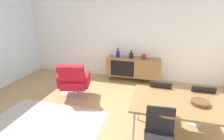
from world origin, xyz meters
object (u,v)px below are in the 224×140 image
at_px(fruit_bowl, 66,73).
at_px(sideboard, 133,67).
at_px(dining_table, 184,105).
at_px(lounge_chair_red, 74,80).
at_px(wooden_bowl_on_table, 200,103).
at_px(dining_chair_back_right, 198,102).
at_px(dining_chair_front_left, 159,138).
at_px(side_table_round, 67,81).
at_px(vase_cobalt, 144,56).
at_px(vase_ceramic_small, 131,55).
at_px(dining_chair_back_left, 159,97).
at_px(vase_sculptural_dark, 118,54).

bearing_deg(fruit_bowl, sideboard, 37.92).
distance_m(dining_table, lounge_chair_red, 2.52).
distance_m(wooden_bowl_on_table, lounge_chair_red, 2.73).
xyz_separation_m(dining_chair_back_right, fruit_bowl, (-3.03, 0.54, 0.09)).
bearing_deg(dining_chair_back_right, lounge_chair_red, 173.00).
height_order(dining_chair_front_left, lounge_chair_red, lounge_chair_red).
bearing_deg(fruit_bowl, side_table_round, 156.53).
bearing_deg(vase_cobalt, sideboard, -179.64).
relative_size(dining_table, dining_chair_back_right, 1.87).
relative_size(dining_table, wooden_bowl_on_table, 6.15).
relative_size(vase_ceramic_small, lounge_chair_red, 0.26).
bearing_deg(lounge_chair_red, vase_ceramic_small, 50.80).
relative_size(dining_chair_front_left, side_table_round, 1.65).
height_order(dining_chair_front_left, side_table_round, dining_chair_front_left).
relative_size(dining_chair_back_left, fruit_bowl, 4.28).
xyz_separation_m(dining_table, dining_chair_front_left, (-0.35, -0.56, -0.23)).
bearing_deg(vase_sculptural_dark, side_table_round, -131.81).
xyz_separation_m(vase_cobalt, vase_ceramic_small, (-0.37, 0.00, 0.01)).
height_order(vase_cobalt, wooden_bowl_on_table, vase_cobalt).
distance_m(vase_cobalt, fruit_bowl, 2.26).
xyz_separation_m(dining_chair_back_left, side_table_round, (-2.33, 0.54, -0.15)).
bearing_deg(vase_ceramic_small, vase_sculptural_dark, 180.00).
height_order(dining_table, side_table_round, dining_table).
relative_size(sideboard, dining_table, 1.00).
height_order(vase_ceramic_small, dining_chair_back_right, vase_ceramic_small).
relative_size(dining_table, dining_chair_back_left, 1.87).
xyz_separation_m(lounge_chair_red, fruit_bowl, (-0.33, 0.21, 0.10)).
distance_m(vase_cobalt, vase_ceramic_small, 0.37).
distance_m(vase_sculptural_dark, dining_table, 2.82).
relative_size(sideboard, fruit_bowl, 8.00).
bearing_deg(dining_chair_back_left, dining_table, -57.85).
bearing_deg(lounge_chair_red, dining_table, -20.75).
distance_m(dining_chair_front_left, dining_chair_back_left, 1.12).
height_order(sideboard, vase_ceramic_small, vase_ceramic_small).
height_order(vase_sculptural_dark, lounge_chair_red, vase_sculptural_dark).
relative_size(vase_ceramic_small, fruit_bowl, 1.21).
distance_m(vase_cobalt, side_table_round, 2.30).
bearing_deg(vase_cobalt, dining_chair_back_left, -75.81).
height_order(dining_chair_front_left, dining_chair_back_left, same).
height_order(sideboard, side_table_round, sideboard).
bearing_deg(wooden_bowl_on_table, vase_cobalt, 113.44).
xyz_separation_m(wooden_bowl_on_table, dining_chair_front_left, (-0.57, -0.55, -0.30)).
bearing_deg(vase_ceramic_small, dining_table, -63.28).
relative_size(vase_sculptural_dark, dining_chair_back_right, 0.34).
bearing_deg(dining_chair_front_left, lounge_chair_red, 144.01).
bearing_deg(lounge_chair_red, dining_chair_back_right, -7.00).
relative_size(dining_chair_back_left, side_table_round, 1.65).
bearing_deg(vase_sculptural_dark, dining_chair_back_left, -55.26).
bearing_deg(lounge_chair_red, vase_cobalt, 42.92).
height_order(vase_cobalt, dining_chair_front_left, vase_cobalt).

